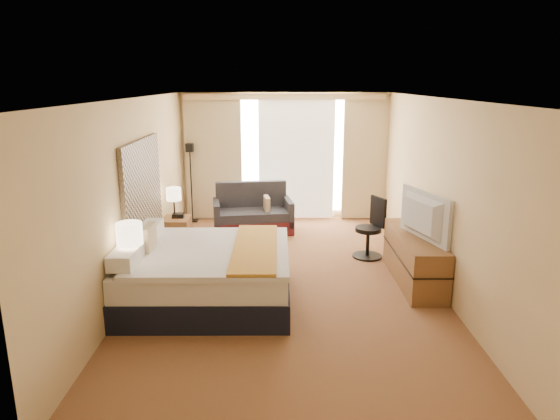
{
  "coord_description": "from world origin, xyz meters",
  "views": [
    {
      "loc": [
        -0.13,
        -6.76,
        2.82
      ],
      "look_at": [
        -0.1,
        0.4,
        0.96
      ],
      "focal_mm": 32.0,
      "sensor_mm": 36.0,
      "label": 1
    }
  ],
  "objects_px": {
    "media_dresser": "(414,258)",
    "bed": "(207,273)",
    "loveseat": "(253,216)",
    "floor_lamp": "(190,167)",
    "lamp_left": "(129,235)",
    "nightstand_right": "(177,233)",
    "television": "(417,216)",
    "desk_chair": "(371,231)",
    "nightstand_left": "(137,293)",
    "lamp_right": "(174,195)"
  },
  "relations": [
    {
      "from": "media_dresser",
      "to": "bed",
      "type": "bearing_deg",
      "value": -167.33
    },
    {
      "from": "media_dresser",
      "to": "loveseat",
      "type": "relative_size",
      "value": 1.14
    },
    {
      "from": "floor_lamp",
      "to": "lamp_left",
      "type": "bearing_deg",
      "value": -89.86
    },
    {
      "from": "nightstand_right",
      "to": "television",
      "type": "height_order",
      "value": "television"
    },
    {
      "from": "nightstand_right",
      "to": "loveseat",
      "type": "bearing_deg",
      "value": 39.71
    },
    {
      "from": "nightstand_right",
      "to": "television",
      "type": "bearing_deg",
      "value": -24.26
    },
    {
      "from": "nightstand_right",
      "to": "desk_chair",
      "type": "xyz_separation_m",
      "value": [
        3.26,
        -0.41,
        0.17
      ]
    },
    {
      "from": "nightstand_right",
      "to": "loveseat",
      "type": "distance_m",
      "value": 1.63
    },
    {
      "from": "desk_chair",
      "to": "nightstand_left",
      "type": "bearing_deg",
      "value": -171.16
    },
    {
      "from": "floor_lamp",
      "to": "lamp_left",
      "type": "relative_size",
      "value": 2.47
    },
    {
      "from": "television",
      "to": "desk_chair",
      "type": "bearing_deg",
      "value": 0.79
    },
    {
      "from": "floor_lamp",
      "to": "desk_chair",
      "type": "relative_size",
      "value": 1.61
    },
    {
      "from": "floor_lamp",
      "to": "television",
      "type": "bearing_deg",
      "value": -42.84
    },
    {
      "from": "lamp_left",
      "to": "lamp_right",
      "type": "xyz_separation_m",
      "value": [
        -0.0,
        2.57,
        -0.09
      ]
    },
    {
      "from": "nightstand_left",
      "to": "media_dresser",
      "type": "distance_m",
      "value": 3.85
    },
    {
      "from": "loveseat",
      "to": "desk_chair",
      "type": "relative_size",
      "value": 1.58
    },
    {
      "from": "nightstand_left",
      "to": "loveseat",
      "type": "bearing_deg",
      "value": 70.47
    },
    {
      "from": "media_dresser",
      "to": "lamp_right",
      "type": "xyz_separation_m",
      "value": [
        -3.72,
        1.45,
        0.61
      ]
    },
    {
      "from": "lamp_left",
      "to": "lamp_right",
      "type": "relative_size",
      "value": 1.23
    },
    {
      "from": "desk_chair",
      "to": "television",
      "type": "relative_size",
      "value": 0.87
    },
    {
      "from": "loveseat",
      "to": "television",
      "type": "height_order",
      "value": "television"
    },
    {
      "from": "lamp_right",
      "to": "television",
      "type": "bearing_deg",
      "value": -24.16
    },
    {
      "from": "bed",
      "to": "television",
      "type": "relative_size",
      "value": 1.85
    },
    {
      "from": "nightstand_left",
      "to": "floor_lamp",
      "type": "relative_size",
      "value": 0.34
    },
    {
      "from": "nightstand_right",
      "to": "loveseat",
      "type": "xyz_separation_m",
      "value": [
        1.26,
        1.04,
        0.03
      ]
    },
    {
      "from": "nightstand_left",
      "to": "nightstand_right",
      "type": "relative_size",
      "value": 1.0
    },
    {
      "from": "floor_lamp",
      "to": "lamp_right",
      "type": "bearing_deg",
      "value": -89.75
    },
    {
      "from": "bed",
      "to": "loveseat",
      "type": "relative_size",
      "value": 1.34
    },
    {
      "from": "nightstand_left",
      "to": "television",
      "type": "xyz_separation_m",
      "value": [
        3.65,
        0.86,
        0.76
      ]
    },
    {
      "from": "nightstand_right",
      "to": "nightstand_left",
      "type": "bearing_deg",
      "value": -90.0
    },
    {
      "from": "desk_chair",
      "to": "lamp_left",
      "type": "distance_m",
      "value": 3.98
    },
    {
      "from": "nightstand_right",
      "to": "bed",
      "type": "xyz_separation_m",
      "value": [
        0.81,
        -2.1,
        0.1
      ]
    },
    {
      "from": "media_dresser",
      "to": "lamp_right",
      "type": "bearing_deg",
      "value": 158.68
    },
    {
      "from": "bed",
      "to": "lamp_right",
      "type": "bearing_deg",
      "value": 111.57
    },
    {
      "from": "desk_chair",
      "to": "lamp_left",
      "type": "xyz_separation_m",
      "value": [
        -3.28,
        -2.16,
        0.61
      ]
    },
    {
      "from": "nightstand_left",
      "to": "desk_chair",
      "type": "xyz_separation_m",
      "value": [
        3.26,
        2.09,
        0.17
      ]
    },
    {
      "from": "nightstand_left",
      "to": "bed",
      "type": "bearing_deg",
      "value": 26.32
    },
    {
      "from": "loveseat",
      "to": "television",
      "type": "relative_size",
      "value": 1.38
    },
    {
      "from": "nightstand_right",
      "to": "desk_chair",
      "type": "bearing_deg",
      "value": -7.15
    },
    {
      "from": "bed",
      "to": "television",
      "type": "distance_m",
      "value": 2.95
    },
    {
      "from": "nightstand_right",
      "to": "lamp_right",
      "type": "bearing_deg",
      "value": 173.18
    },
    {
      "from": "floor_lamp",
      "to": "desk_chair",
      "type": "bearing_deg",
      "value": -33.46
    },
    {
      "from": "loveseat",
      "to": "lamp_left",
      "type": "relative_size",
      "value": 2.43
    },
    {
      "from": "loveseat",
      "to": "lamp_right",
      "type": "bearing_deg",
      "value": -149.33
    },
    {
      "from": "bed",
      "to": "television",
      "type": "bearing_deg",
      "value": 9.1
    },
    {
      "from": "nightstand_left",
      "to": "floor_lamp",
      "type": "bearing_deg",
      "value": 90.4
    },
    {
      "from": "loveseat",
      "to": "lamp_right",
      "type": "xyz_separation_m",
      "value": [
        -1.28,
        -1.04,
        0.65
      ]
    },
    {
      "from": "media_dresser",
      "to": "desk_chair",
      "type": "distance_m",
      "value": 1.13
    },
    {
      "from": "nightstand_left",
      "to": "floor_lamp",
      "type": "height_order",
      "value": "floor_lamp"
    },
    {
      "from": "nightstand_right",
      "to": "desk_chair",
      "type": "distance_m",
      "value": 3.29
    }
  ]
}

